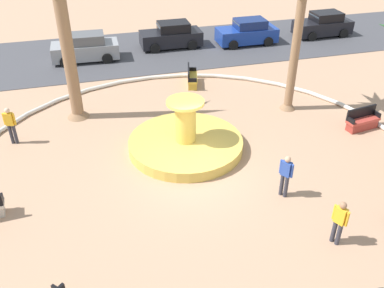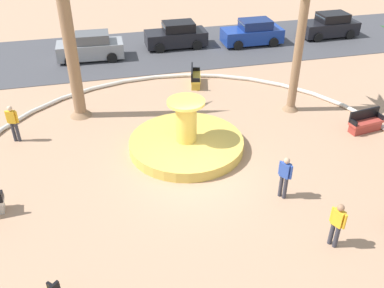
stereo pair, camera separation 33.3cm
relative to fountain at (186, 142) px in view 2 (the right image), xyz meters
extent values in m
plane|color=tan|center=(-0.08, -1.75, -0.32)|extent=(80.00, 80.00, 0.00)
torus|color=silver|center=(-0.08, -1.75, -0.22)|extent=(18.63, 18.63, 0.20)
cube|color=#424247|center=(-0.08, 11.96, -0.30)|extent=(48.00, 8.00, 0.03)
cylinder|color=gold|center=(0.00, 0.00, -0.09)|extent=(4.79, 4.79, 0.45)
cylinder|color=#19567F|center=(0.00, 0.00, -0.13)|extent=(4.22, 4.22, 0.34)
cylinder|color=gold|center=(0.00, 0.00, 0.97)|extent=(0.86, 0.86, 1.69)
cylinder|color=#F1C954|center=(0.00, 0.00, 1.88)|extent=(1.53, 1.53, 0.12)
cylinder|color=#8E6B4C|center=(-4.25, 4.05, 3.07)|extent=(0.55, 0.55, 6.77)
cone|color=#8E6B4C|center=(-4.25, 4.05, -0.07)|extent=(1.05, 1.05, 0.50)
cylinder|color=#8E6B4C|center=(5.76, 2.20, 2.91)|extent=(0.41, 0.41, 6.46)
cone|color=#8E6B4C|center=(5.76, 2.20, -0.07)|extent=(0.77, 0.77, 0.50)
cube|color=gold|center=(1.96, 6.10, 0.13)|extent=(0.89, 1.67, 0.12)
cube|color=black|center=(1.75, 6.16, 0.43)|extent=(0.48, 1.57, 0.50)
cube|color=gold|center=(1.96, 6.10, -0.12)|extent=(0.81, 1.54, 0.39)
cube|color=black|center=(2.14, 6.83, 0.27)|extent=(0.46, 0.19, 0.24)
cube|color=black|center=(1.77, 5.38, 0.27)|extent=(0.46, 0.19, 0.24)
cube|color=black|center=(-6.96, -2.26, 0.27)|extent=(0.11, 0.45, 0.24)
cube|color=#B73D33|center=(8.13, -0.50, 0.13)|extent=(1.66, 0.74, 0.12)
cube|color=black|center=(8.10, -0.29, 0.43)|extent=(1.59, 0.32, 0.50)
cube|color=#9C342B|center=(8.13, -0.50, -0.12)|extent=(1.52, 0.68, 0.39)
cube|color=black|center=(8.87, -0.38, 0.27)|extent=(0.15, 0.46, 0.24)
cube|color=black|center=(7.39, -0.61, 0.27)|extent=(0.15, 0.46, 0.24)
cylinder|color=#33333D|center=(3.22, -6.51, 0.10)|extent=(0.14, 0.14, 0.84)
cylinder|color=#33333D|center=(3.14, -6.35, 0.10)|extent=(0.14, 0.14, 0.84)
cube|color=yellow|center=(3.18, -6.43, 0.80)|extent=(0.33, 0.39, 0.56)
sphere|color=#9E7051|center=(3.18, -6.43, 1.20)|extent=(0.22, 0.22, 0.22)
cylinder|color=yellow|center=(3.28, -6.63, 0.80)|extent=(0.09, 0.09, 0.53)
cylinder|color=yellow|center=(3.08, -6.24, 0.80)|extent=(0.09, 0.09, 0.53)
cylinder|color=#33333D|center=(2.67, -3.96, 0.13)|extent=(0.14, 0.14, 0.90)
cylinder|color=#33333D|center=(2.57, -3.81, 0.13)|extent=(0.14, 0.14, 0.90)
cube|color=#2D4CA5|center=(2.62, -3.89, 0.86)|extent=(0.36, 0.39, 0.56)
sphere|color=tan|center=(2.62, -3.89, 1.26)|extent=(0.22, 0.22, 0.22)
cylinder|color=#2D4CA5|center=(2.74, -4.07, 0.86)|extent=(0.09, 0.09, 0.53)
cylinder|color=#2D4CA5|center=(2.49, -3.71, 0.86)|extent=(0.09, 0.09, 0.53)
cylinder|color=#33333D|center=(-7.07, 2.38, 0.13)|extent=(0.14, 0.14, 0.91)
cylinder|color=#33333D|center=(-6.90, 2.32, 0.13)|extent=(0.14, 0.14, 0.91)
cube|color=yellow|center=(-6.99, 2.35, 0.87)|extent=(0.39, 0.30, 0.56)
sphere|color=beige|center=(-6.99, 2.35, 1.27)|extent=(0.22, 0.22, 0.22)
cylinder|color=yellow|center=(-7.19, 2.42, 0.87)|extent=(0.09, 0.09, 0.53)
cylinder|color=yellow|center=(-6.78, 2.28, 0.87)|extent=(0.09, 0.09, 0.53)
cube|color=gray|center=(-3.45, 11.33, 0.32)|extent=(4.05, 1.83, 0.90)
cube|color=#545558|center=(-3.25, 11.32, 1.05)|extent=(2.05, 1.51, 0.60)
cube|color=#333D47|center=(-4.15, 11.35, 0.97)|extent=(0.34, 1.37, 0.51)
cylinder|color=black|center=(-4.71, 10.52, 0.00)|extent=(0.65, 0.24, 0.64)
cylinder|color=black|center=(-4.66, 12.22, 0.00)|extent=(0.65, 0.24, 0.64)
cylinder|color=black|center=(-2.23, 10.44, 0.00)|extent=(0.65, 0.24, 0.64)
cylinder|color=black|center=(-2.18, 12.14, 0.00)|extent=(0.65, 0.24, 0.64)
cube|color=black|center=(2.14, 12.24, 0.32)|extent=(4.00, 1.70, 0.90)
cube|color=black|center=(2.34, 12.24, 1.05)|extent=(2.00, 1.45, 0.60)
cube|color=#333D47|center=(1.44, 12.24, 0.97)|extent=(0.29, 1.36, 0.51)
cylinder|color=black|center=(0.90, 11.39, 0.00)|extent=(0.64, 0.22, 0.64)
cylinder|color=black|center=(0.90, 13.09, 0.00)|extent=(0.64, 0.22, 0.64)
cylinder|color=black|center=(3.38, 11.39, 0.00)|extent=(0.64, 0.22, 0.64)
cylinder|color=black|center=(3.38, 13.09, 0.00)|extent=(0.64, 0.22, 0.64)
cube|color=navy|center=(7.22, 11.55, 0.32)|extent=(4.00, 1.71, 0.90)
cube|color=navy|center=(7.42, 11.55, 1.05)|extent=(2.00, 1.45, 0.60)
cube|color=#333D47|center=(6.52, 11.55, 0.97)|extent=(0.29, 1.36, 0.51)
cylinder|color=black|center=(5.98, 10.70, 0.00)|extent=(0.64, 0.22, 0.64)
cylinder|color=black|center=(5.98, 12.40, 0.00)|extent=(0.64, 0.22, 0.64)
cylinder|color=black|center=(8.46, 10.70, 0.00)|extent=(0.64, 0.22, 0.64)
cylinder|color=black|center=(8.46, 12.40, 0.00)|extent=(0.64, 0.22, 0.64)
cube|color=black|center=(13.03, 11.76, 0.32)|extent=(4.04, 1.78, 0.90)
cube|color=black|center=(13.23, 11.77, 1.05)|extent=(2.03, 1.49, 0.60)
cube|color=#333D47|center=(12.33, 11.75, 0.97)|extent=(0.32, 1.37, 0.51)
cylinder|color=black|center=(11.81, 10.88, 0.00)|extent=(0.64, 0.23, 0.64)
cylinder|color=black|center=(11.77, 12.58, 0.00)|extent=(0.64, 0.23, 0.64)
cylinder|color=black|center=(14.29, 10.94, 0.00)|extent=(0.64, 0.23, 0.64)
cylinder|color=black|center=(14.25, 12.64, 0.00)|extent=(0.64, 0.23, 0.64)
camera|label=1|loc=(-3.64, -14.48, 9.48)|focal=39.56mm
camera|label=2|loc=(-3.32, -14.56, 9.48)|focal=39.56mm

